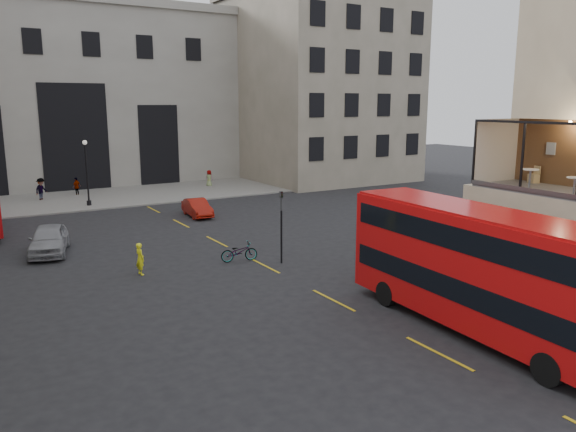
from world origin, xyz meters
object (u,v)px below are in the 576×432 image
traffic_light_near (281,218)px  pedestrian_c (77,187)px  cafe_table_mid (575,184)px  street_lamp_b (87,177)px  pedestrian_b (41,190)px  cafe_table_far (530,176)px  car_a (49,239)px  car_b (197,208)px  pedestrian_d (209,179)px  bicycle (239,252)px  cafe_chair_d (534,178)px  cyclist (140,259)px  bus_near (478,264)px

traffic_light_near → pedestrian_c: bearing=99.6°
cafe_table_mid → street_lamp_b: bearing=109.1°
traffic_light_near → pedestrian_b: (-7.86, 26.74, -1.44)m
pedestrian_b → cafe_table_far: 39.16m
pedestrian_b → cafe_table_mid: (14.48, -38.23, 4.12)m
car_a → car_b: bearing=41.1°
pedestrian_b → pedestrian_d: pedestrian_b is taller
street_lamp_b → pedestrian_b: size_ratio=2.70×
street_lamp_b → cafe_table_mid: size_ratio=6.96×
cafe_table_far → pedestrian_d: bearing=88.9°
cafe_table_mid → pedestrian_b: bearing=110.7°
pedestrian_d → traffic_light_near: bearing=127.2°
cafe_table_far → street_lamp_b: bearing=110.9°
bicycle → cafe_chair_d: (10.37, -9.73, 4.32)m
street_lamp_b → pedestrian_b: street_lamp_b is taller
cafe_table_mid → cafe_table_far: (0.31, 2.21, 0.06)m
traffic_light_near → cafe_table_far: bearing=-53.2°
cyclist → cafe_table_mid: (13.50, -13.35, 4.32)m
pedestrian_b → cafe_table_far: (14.79, -36.01, 4.18)m
car_a → pedestrian_d: pedestrian_d is taller
bus_near → car_b: size_ratio=2.95×
traffic_light_near → cafe_chair_d: bearing=-43.7°
car_b → pedestrian_b: size_ratio=1.97×
bus_near → car_b: (-0.53, 25.13, -1.90)m
pedestrian_c → cafe_chair_d: 38.87m
street_lamp_b → cyclist: 20.28m
cafe_table_far → cyclist: bearing=141.1°
traffic_light_near → car_a: bearing=140.3°
car_a → car_b: (11.02, 5.50, -0.16)m
car_a → pedestrian_d: bearing=61.1°
bus_near → traffic_light_near: bearing=97.6°
cyclist → traffic_light_near: bearing=-114.4°
car_a → cyclist: 7.20m
bus_near → pedestrian_d: size_ratio=6.88×
cafe_chair_d → car_a: bearing=138.4°
pedestrian_d → cafe_chair_d: bearing=144.6°
pedestrian_b → cafe_table_far: cafe_table_far is taller
car_a → cafe_table_mid: cafe_table_mid is taller
bus_near → pedestrian_c: bearing=99.0°
cyclist → pedestrian_b: pedestrian_b is taller
traffic_light_near → street_lamp_b: street_lamp_b is taller
car_a → pedestrian_b: 18.54m
bicycle → cafe_table_far: cafe_table_far is taller
street_lamp_b → cafe_table_far: bearing=-69.1°
street_lamp_b → bus_near: size_ratio=0.47×
cyclist → car_a: bearing=16.9°
street_lamp_b → cafe_table_far: cafe_table_far is taller
cyclist → cafe_table_mid: size_ratio=2.07×
pedestrian_c → cafe_chair_d: bearing=70.5°
cyclist → cafe_table_mid: bearing=-143.9°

